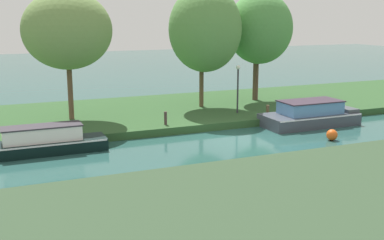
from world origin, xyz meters
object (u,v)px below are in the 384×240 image
black_barge (44,142)px  mooring_post_near (166,118)px  slate_narrowboat (310,115)px  channel_buoy (332,135)px  mooring_post_far (268,110)px  willow_tree_right (260,28)px  willow_tree_centre (205,29)px  willow_tree_left (67,30)px  lamp_post (238,83)px

black_barge → mooring_post_near: black_barge is taller
slate_narrowboat → channel_buoy: bearing=-107.8°
black_barge → channel_buoy: size_ratio=9.77×
mooring_post_far → mooring_post_near: bearing=180.0°
willow_tree_right → mooring_post_far: (-1.93, -4.34, -4.45)m
willow_tree_centre → mooring_post_near: bearing=-137.8°
slate_narrowboat → mooring_post_far: size_ratio=9.17×
black_barge → mooring_post_far: 12.54m
willow_tree_left → channel_buoy: bearing=-35.1°
mooring_post_far → lamp_post: bearing=134.6°
willow_tree_left → mooring_post_near: size_ratio=9.96×
black_barge → channel_buoy: bearing=-13.4°
mooring_post_far → channel_buoy: size_ratio=1.08×
black_barge → willow_tree_left: willow_tree_left is taller
mooring_post_near → channel_buoy: 8.41m
channel_buoy → slate_narrowboat: bearing=72.2°
willow_tree_left → willow_tree_centre: bearing=1.8°
willow_tree_left → willow_tree_centre: (8.09, 0.25, -0.03)m
lamp_post → mooring_post_far: lamp_post is taller
channel_buoy → black_barge: bearing=166.6°
willow_tree_right → lamp_post: 5.33m
willow_tree_left → lamp_post: 9.88m
willow_tree_right → mooring_post_near: 10.19m
willow_tree_left → channel_buoy: size_ratio=12.64×
black_barge → lamp_post: lamp_post is taller
willow_tree_right → channel_buoy: 10.36m
lamp_post → mooring_post_near: 5.27m
slate_narrowboat → lamp_post: (-3.04, 2.87, 1.58)m
slate_narrowboat → mooring_post_near: bearing=168.7°
lamp_post → channel_buoy: (2.03, -6.01, -1.89)m
willow_tree_right → channel_buoy: (-1.16, -9.07, -4.87)m
mooring_post_near → slate_narrowboat: bearing=-11.3°
slate_narrowboat → lamp_post: size_ratio=1.93×
black_barge → slate_narrowboat: bearing=0.0°
willow_tree_centre → channel_buoy: 10.03m
black_barge → mooring_post_far: size_ratio=9.08×
channel_buoy → mooring_post_near: bearing=145.8°
black_barge → willow_tree_left: (1.97, 4.77, 4.69)m
willow_tree_right → channel_buoy: size_ratio=12.96×
willow_tree_centre → mooring_post_far: size_ratio=12.51×
channel_buoy → willow_tree_centre: bearing=111.1°
willow_tree_centre → channel_buoy: (3.15, -8.17, -4.90)m
black_barge → mooring_post_far: bearing=7.3°
black_barge → willow_tree_centre: bearing=26.6°
willow_tree_left → lamp_post: size_ratio=2.47×
willow_tree_centre → willow_tree_right: (4.31, 0.90, -0.03)m
slate_narrowboat → willow_tree_left: (-12.24, 4.77, 4.62)m
slate_narrowboat → mooring_post_far: (-1.77, 1.59, 0.11)m
slate_narrowboat → channel_buoy: (-1.01, -3.14, -0.31)m
willow_tree_left → lamp_post: bearing=-11.7°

